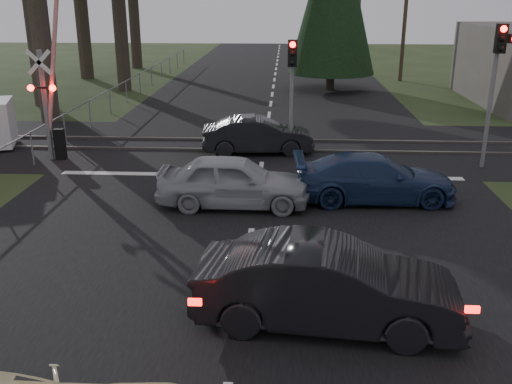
# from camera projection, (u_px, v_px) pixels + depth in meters

# --- Properties ---
(ground) EXTENTS (120.00, 120.00, 0.00)m
(ground) POSITION_uv_depth(u_px,v_px,m) (240.00, 307.00, 10.71)
(ground) COLOR #223618
(ground) RESTS_ON ground
(road) EXTENTS (14.00, 100.00, 0.01)m
(road) POSITION_uv_depth(u_px,v_px,m) (262.00, 160.00, 20.14)
(road) COLOR black
(road) RESTS_ON ground
(rail_corridor) EXTENTS (120.00, 8.00, 0.01)m
(rail_corridor) POSITION_uv_depth(u_px,v_px,m) (264.00, 146.00, 22.03)
(rail_corridor) COLOR black
(rail_corridor) RESTS_ON ground
(stop_line) EXTENTS (13.00, 0.35, 0.00)m
(stop_line) POSITION_uv_depth(u_px,v_px,m) (260.00, 176.00, 18.44)
(stop_line) COLOR silver
(stop_line) RESTS_ON ground
(rail_near) EXTENTS (120.00, 0.12, 0.10)m
(rail_near) POSITION_uv_depth(u_px,v_px,m) (263.00, 150.00, 21.26)
(rail_near) COLOR #59544C
(rail_near) RESTS_ON ground
(rail_far) EXTENTS (120.00, 0.12, 0.10)m
(rail_far) POSITION_uv_depth(u_px,v_px,m) (265.00, 140.00, 22.77)
(rail_far) COLOR #59544C
(rail_far) RESTS_ON ground
(crossing_signal) EXTENTS (1.62, 0.38, 6.96)m
(crossing_signal) POSITION_uv_depth(u_px,v_px,m) (51.00, 102.00, 19.62)
(crossing_signal) COLOR slate
(crossing_signal) RESTS_ON ground
(traffic_signal_right) EXTENTS (0.68, 0.48, 4.70)m
(traffic_signal_right) POSITION_uv_depth(u_px,v_px,m) (498.00, 69.00, 18.18)
(traffic_signal_right) COLOR slate
(traffic_signal_right) RESTS_ON ground
(traffic_signal_center) EXTENTS (0.32, 0.48, 4.10)m
(traffic_signal_center) POSITION_uv_depth(u_px,v_px,m) (292.00, 78.00, 19.81)
(traffic_signal_center) COLOR slate
(traffic_signal_center) RESTS_ON ground
(utility_pole_mid) EXTENTS (1.80, 0.26, 9.00)m
(utility_pole_mid) POSITION_uv_depth(u_px,v_px,m) (406.00, 8.00, 37.03)
(utility_pole_mid) COLOR #4C3D2D
(utility_pole_mid) RESTS_ON ground
(utility_pole_far) EXTENTS (1.80, 0.26, 9.00)m
(utility_pole_far) POSITION_uv_depth(u_px,v_px,m) (360.00, 2.00, 60.60)
(utility_pole_far) COLOR #4C3D2D
(utility_pole_far) RESTS_ON ground
(fence_left) EXTENTS (0.10, 36.00, 1.20)m
(fence_left) POSITION_uv_depth(u_px,v_px,m) (134.00, 98.00, 32.31)
(fence_left) COLOR slate
(fence_left) RESTS_ON ground
(dark_hatchback) EXTENTS (4.77, 2.09, 1.53)m
(dark_hatchback) POSITION_uv_depth(u_px,v_px,m) (327.00, 285.00, 9.95)
(dark_hatchback) COLOR black
(dark_hatchback) RESTS_ON ground
(silver_car) EXTENTS (4.21, 1.73, 1.43)m
(silver_car) POSITION_uv_depth(u_px,v_px,m) (234.00, 181.00, 15.62)
(silver_car) COLOR #989AA0
(silver_car) RESTS_ON ground
(blue_sedan) EXTENTS (4.64, 2.06, 1.32)m
(blue_sedan) POSITION_uv_depth(u_px,v_px,m) (374.00, 178.00, 16.06)
(blue_sedan) COLOR #192A4C
(blue_sedan) RESTS_ON ground
(dark_car_far) EXTENTS (4.14, 1.78, 1.33)m
(dark_car_far) POSITION_uv_depth(u_px,v_px,m) (258.00, 136.00, 20.88)
(dark_car_far) COLOR black
(dark_car_far) RESTS_ON ground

